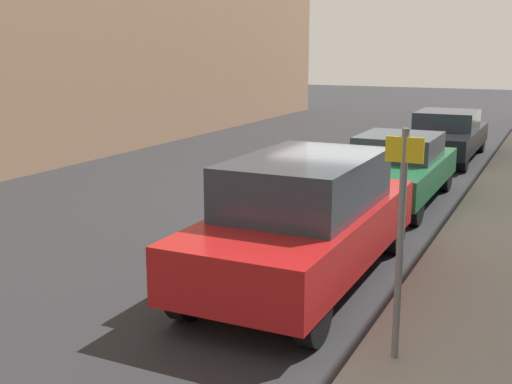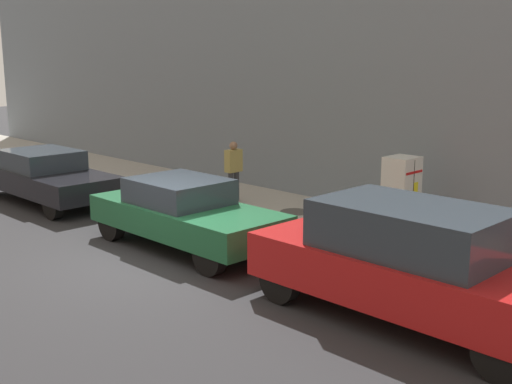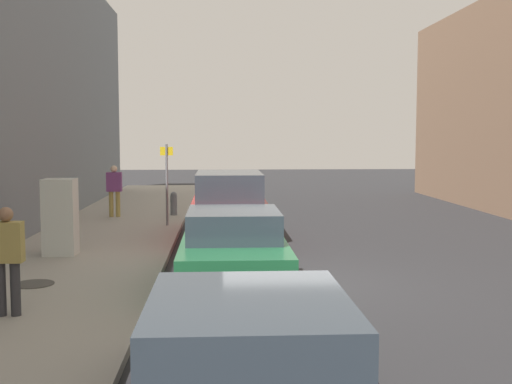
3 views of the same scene
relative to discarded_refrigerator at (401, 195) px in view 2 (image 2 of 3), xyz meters
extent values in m
plane|color=#28282B|center=(4.72, -2.43, -0.95)|extent=(80.00, 80.00, 0.00)
cube|color=#9E998E|center=(0.46, -2.43, -0.89)|extent=(3.70, 44.00, 0.13)
cube|color=slate|center=(-2.45, -2.43, 3.26)|extent=(2.12, 39.60, 8.43)
cube|color=silver|center=(0.00, 0.00, 0.00)|extent=(0.67, 0.58, 1.64)
cube|color=black|center=(0.00, 0.29, 0.00)|extent=(0.01, 0.01, 1.56)
cube|color=yellow|center=(-0.08, 0.30, 0.19)|extent=(0.16, 0.01, 0.22)
cube|color=red|center=(0.00, 0.30, 0.52)|extent=(0.61, 0.01, 0.05)
cube|color=red|center=(0.00, 0.30, -0.33)|extent=(0.61, 0.01, 0.05)
cylinder|color=#47443F|center=(0.21, -2.81, -0.81)|extent=(0.70, 0.70, 0.02)
cylinder|color=#333338|center=(0.32, -4.75, -0.43)|extent=(0.14, 0.14, 0.77)
cylinder|color=#333338|center=(0.52, -4.75, -0.43)|extent=(0.14, 0.14, 0.77)
cube|color=#A8934C|center=(0.42, -4.75, 0.24)|extent=(0.45, 0.22, 0.58)
sphere|color=#8C664C|center=(0.42, -4.75, 0.63)|extent=(0.21, 0.21, 0.21)
cube|color=black|center=(3.66, -8.54, -0.35)|extent=(1.85, 4.78, 0.55)
cube|color=#2D3842|center=(3.66, -8.78, 0.18)|extent=(1.63, 2.01, 0.50)
cylinder|color=black|center=(2.86, -6.74, -0.62)|extent=(0.22, 0.66, 0.66)
cylinder|color=black|center=(4.45, -6.74, -0.62)|extent=(0.22, 0.66, 0.66)
cylinder|color=black|center=(2.86, -10.35, -0.62)|extent=(0.22, 0.66, 0.66)
cube|color=#1E6038|center=(3.66, -2.65, -0.32)|extent=(1.78, 4.40, 0.55)
cube|color=#2D3842|center=(3.66, -2.87, 0.21)|extent=(1.57, 1.85, 0.50)
cylinder|color=black|center=(2.90, -1.06, -0.59)|extent=(0.22, 0.72, 0.72)
cylinder|color=black|center=(4.42, -1.06, -0.59)|extent=(0.22, 0.72, 0.72)
cylinder|color=black|center=(2.90, -4.24, -0.59)|extent=(0.22, 0.72, 0.72)
cylinder|color=black|center=(4.42, -4.24, -0.59)|extent=(0.22, 0.72, 0.72)
cube|color=red|center=(3.66, 2.49, -0.25)|extent=(1.87, 4.82, 0.70)
cube|color=#2D3842|center=(3.66, 2.49, 0.45)|extent=(1.64, 2.65, 0.70)
cylinder|color=black|center=(4.46, 4.30, -0.60)|extent=(0.22, 0.71, 0.71)
cylinder|color=black|center=(2.85, 0.69, -0.60)|extent=(0.22, 0.71, 0.71)
cylinder|color=black|center=(4.46, 0.69, -0.60)|extent=(0.22, 0.71, 0.71)
camera|label=1|loc=(0.60, 10.41, 2.24)|focal=45.00mm
camera|label=2|loc=(11.47, 7.23, 2.87)|focal=45.00mm
camera|label=3|loc=(3.43, -13.85, 1.73)|focal=45.00mm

